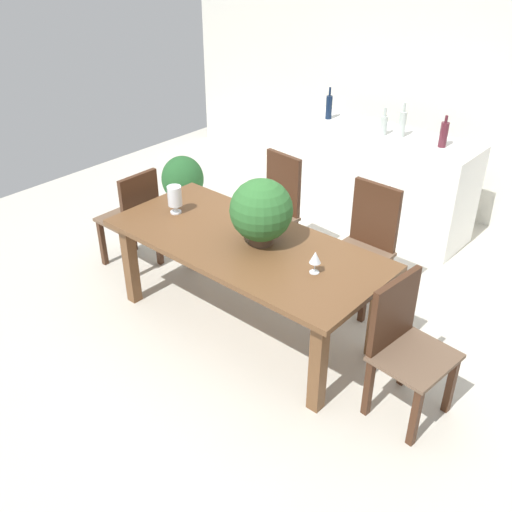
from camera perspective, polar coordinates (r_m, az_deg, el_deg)
The scene contains 17 objects.
ground_plane at distance 4.61m, azimuth 0.88°, elevation -5.43°, with size 7.04×7.04×0.00m, color beige.
back_wall at distance 6.11m, azimuth 17.61°, elevation 16.03°, with size 6.40×0.10×2.60m, color silver.
dining_table at distance 4.12m, azimuth -1.07°, elevation 0.24°, with size 2.03×0.91×0.73m.
chair_head_end at distance 5.01m, azimuth -11.86°, elevation 3.80°, with size 0.44×0.40×0.91m.
chair_far_right at distance 4.57m, azimuth 10.76°, elevation 1.56°, with size 0.44×0.42×0.97m.
chair_far_left at distance 5.01m, azimuth 1.92°, elevation 4.91°, with size 0.44×0.44×0.98m.
chair_foot_end at distance 3.62m, azimuth 14.24°, elevation -8.07°, with size 0.45×0.50×0.91m.
flower_centerpiece at distance 3.93m, azimuth 0.50°, elevation 4.44°, with size 0.43×0.43×0.47m.
crystal_vase_left at distance 4.33m, azimuth -1.16°, elevation 4.81°, with size 0.08×0.08×0.16m.
crystal_vase_center_near at distance 4.44m, azimuth -7.96°, elevation 5.74°, with size 0.11×0.11×0.22m.
wine_glass at distance 3.68m, azimuth 5.81°, elevation -0.18°, with size 0.08×0.08×0.15m.
kitchen_counter at distance 5.80m, azimuth 11.88°, elevation 7.34°, with size 1.78×0.59×0.95m, color white.
wine_bottle_green at distance 5.89m, azimuth 7.15°, elevation 14.28°, with size 0.06×0.06×0.31m.
wine_bottle_tall at distance 5.50m, azimuth 14.11°, elevation 12.45°, with size 0.06×0.06×0.31m.
wine_bottle_amber at distance 5.35m, azimuth 17.88°, elevation 11.27°, with size 0.07×0.07×0.28m.
wine_bottle_clear at distance 5.53m, azimuth 12.38°, elevation 12.43°, with size 0.07×0.07×0.25m.
potted_plant_floor at distance 6.05m, azimuth -7.16°, elevation 7.17°, with size 0.43×0.43×0.59m.
Camera 1 is at (2.38, -2.84, 2.74)m, focal length 40.91 mm.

